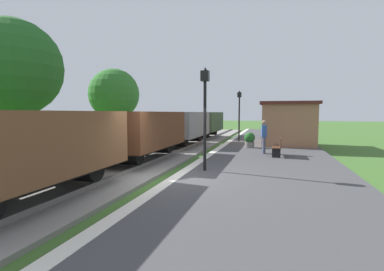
% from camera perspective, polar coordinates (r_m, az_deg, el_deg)
% --- Properties ---
extents(ground_plane, '(160.00, 160.00, 0.00)m').
position_cam_1_polar(ground_plane, '(10.08, -5.20, -9.05)').
color(ground_plane, '#3D6628').
extents(platform_slab, '(6.00, 60.00, 0.25)m').
position_cam_1_polar(platform_slab, '(9.46, 13.56, -9.27)').
color(platform_slab, '#424244').
rests_on(platform_slab, ground).
extents(platform_edge_stripe, '(0.36, 60.00, 0.01)m').
position_cam_1_polar(platform_edge_stripe, '(9.89, -3.02, -7.78)').
color(platform_edge_stripe, silver).
rests_on(platform_edge_stripe, platform_slab).
extents(track_ballast, '(3.80, 60.00, 0.12)m').
position_cam_1_polar(track_ballast, '(11.10, -17.02, -7.65)').
color(track_ballast, gray).
rests_on(track_ballast, ground).
extents(rail_near, '(0.07, 60.00, 0.14)m').
position_cam_1_polar(rail_near, '(10.72, -13.74, -7.30)').
color(rail_near, slate).
rests_on(rail_near, track_ballast).
extents(rail_far, '(0.07, 60.00, 0.14)m').
position_cam_1_polar(rail_far, '(11.47, -20.11, -6.68)').
color(rail_far, slate).
rests_on(rail_far, track_ballast).
extents(freight_train, '(2.50, 26.00, 2.12)m').
position_cam_1_polar(freight_train, '(16.98, -5.01, 1.17)').
color(freight_train, brown).
rests_on(freight_train, rail_near).
extents(station_hut, '(3.50, 5.80, 2.78)m').
position_cam_1_polar(station_hut, '(21.37, 17.68, 2.32)').
color(station_hut, '#9E6B4C').
rests_on(station_hut, platform_slab).
extents(bench_near_hut, '(0.42, 1.50, 0.91)m').
position_cam_1_polar(bench_near_hut, '(15.04, 15.99, -1.97)').
color(bench_near_hut, '#422819').
rests_on(bench_near_hut, platform_slab).
extents(bench_down_platform, '(0.42, 1.50, 0.91)m').
position_cam_1_polar(bench_down_platform, '(26.85, 15.56, 0.75)').
color(bench_down_platform, '#422819').
rests_on(bench_down_platform, platform_slab).
extents(person_waiting, '(0.29, 0.41, 1.71)m').
position_cam_1_polar(person_waiting, '(15.70, 13.53, 0.03)').
color(person_waiting, '#474C66').
rests_on(person_waiting, platform_slab).
extents(potted_planter, '(0.64, 0.64, 0.92)m').
position_cam_1_polar(potted_planter, '(18.26, 10.89, -0.79)').
color(potted_planter, slate).
rests_on(potted_planter, platform_slab).
extents(lamp_post_near, '(0.28, 0.28, 3.70)m').
position_cam_1_polar(lamp_post_near, '(10.73, 2.48, 6.85)').
color(lamp_post_near, black).
rests_on(lamp_post_near, platform_slab).
extents(lamp_post_far, '(0.28, 0.28, 3.70)m').
position_cam_1_polar(lamp_post_far, '(22.11, 8.98, 5.51)').
color(lamp_post_far, black).
rests_on(lamp_post_far, platform_slab).
extents(tree_trackside_mid, '(4.52, 4.52, 6.70)m').
position_cam_1_polar(tree_trackside_mid, '(16.59, -30.96, 11.01)').
color(tree_trackside_mid, '#4C3823').
rests_on(tree_trackside_mid, ground).
extents(tree_trackside_far, '(3.41, 3.41, 5.30)m').
position_cam_1_polar(tree_trackside_far, '(21.17, -14.61, 7.60)').
color(tree_trackside_far, '#4C3823').
rests_on(tree_trackside_far, ground).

